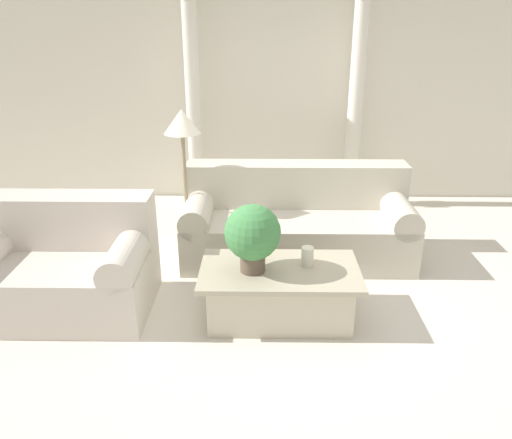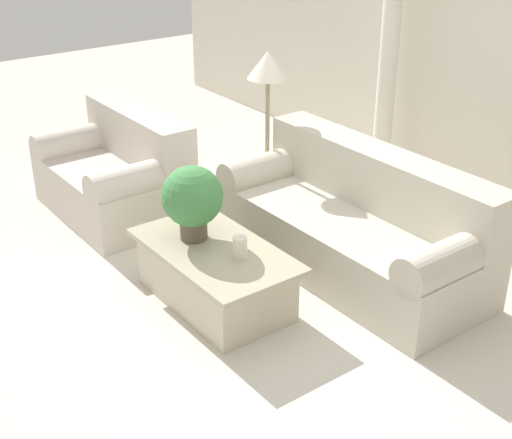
% 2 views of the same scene
% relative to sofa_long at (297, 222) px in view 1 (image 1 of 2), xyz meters
% --- Properties ---
extents(ground_plane, '(16.00, 16.00, 0.00)m').
position_rel_sofa_long_xyz_m(ground_plane, '(-0.09, -0.83, -0.36)').
color(ground_plane, silver).
extents(wall_back, '(10.00, 0.06, 3.20)m').
position_rel_sofa_long_xyz_m(wall_back, '(-0.09, 1.81, 1.24)').
color(wall_back, silver).
rests_on(wall_back, ground_plane).
extents(sofa_long, '(2.21, 0.91, 0.89)m').
position_rel_sofa_long_xyz_m(sofa_long, '(0.00, 0.00, 0.00)').
color(sofa_long, beige).
rests_on(sofa_long, ground_plane).
extents(loveseat, '(1.41, 0.91, 0.89)m').
position_rel_sofa_long_xyz_m(loveseat, '(-1.96, -0.98, 0.01)').
color(loveseat, beige).
rests_on(loveseat, ground_plane).
extents(coffee_table, '(1.24, 0.70, 0.43)m').
position_rel_sofa_long_xyz_m(coffee_table, '(-0.20, -1.14, -0.14)').
color(coffee_table, beige).
rests_on(coffee_table, ground_plane).
extents(potted_plant, '(0.43, 0.43, 0.54)m').
position_rel_sofa_long_xyz_m(potted_plant, '(-0.41, -1.17, 0.38)').
color(potted_plant, brown).
rests_on(potted_plant, coffee_table).
extents(pillar_candle, '(0.10, 0.10, 0.16)m').
position_rel_sofa_long_xyz_m(pillar_candle, '(0.01, -1.08, 0.15)').
color(pillar_candle, silver).
rests_on(pillar_candle, coffee_table).
extents(floor_lamp, '(0.34, 0.34, 1.46)m').
position_rel_sofa_long_xyz_m(floor_lamp, '(-1.09, -0.00, 0.89)').
color(floor_lamp, gray).
rests_on(floor_lamp, ground_plane).
extents(column_left, '(0.25, 0.25, 2.54)m').
position_rel_sofa_long_xyz_m(column_left, '(-1.18, 1.50, 0.94)').
color(column_left, silver).
rests_on(column_left, ground_plane).
extents(column_right, '(0.25, 0.25, 2.54)m').
position_rel_sofa_long_xyz_m(column_right, '(0.77, 1.50, 0.94)').
color(column_right, silver).
rests_on(column_right, ground_plane).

